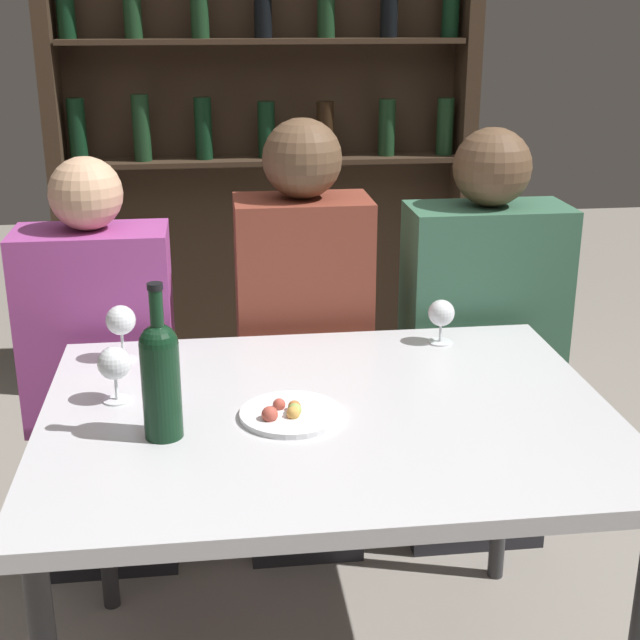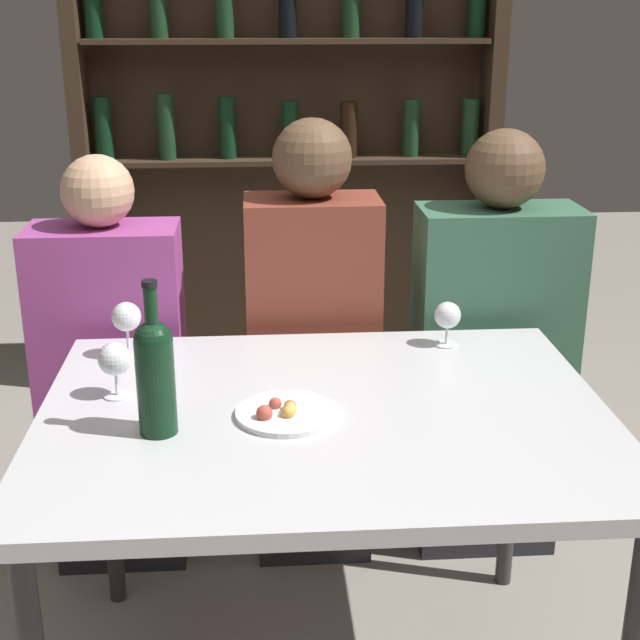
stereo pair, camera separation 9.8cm
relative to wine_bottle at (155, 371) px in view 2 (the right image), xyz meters
name	(u,v)px [view 2 (the right image)]	position (x,y,z in m)	size (l,w,h in m)	color
dining_table	(325,437)	(0.33, 0.08, -0.19)	(1.19, 0.91, 0.74)	silver
wine_rack_wall	(288,115)	(0.33, 2.00, 0.25)	(1.67, 0.21, 2.12)	#38281C
wine_bottle	(155,371)	(0.00, 0.00, 0.00)	(0.08, 0.08, 0.31)	black
wine_glass_0	(126,318)	(-0.11, 0.41, -0.03)	(0.07, 0.07, 0.14)	silver
wine_glass_1	(447,317)	(0.66, 0.43, -0.06)	(0.07, 0.07, 0.11)	silver
wine_glass_2	(115,360)	(-0.11, 0.18, -0.05)	(0.07, 0.07, 0.12)	silver
food_plate_0	(286,413)	(0.25, 0.05, -0.12)	(0.21, 0.21, 0.04)	white
seated_person_left	(114,381)	(-0.20, 0.70, -0.32)	(0.40, 0.22, 1.17)	#26262B
seated_person_center	(313,358)	(0.35, 0.70, -0.26)	(0.36, 0.22, 1.26)	#26262B
seated_person_right	(491,362)	(0.86, 0.70, -0.29)	(0.44, 0.22, 1.23)	#26262B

